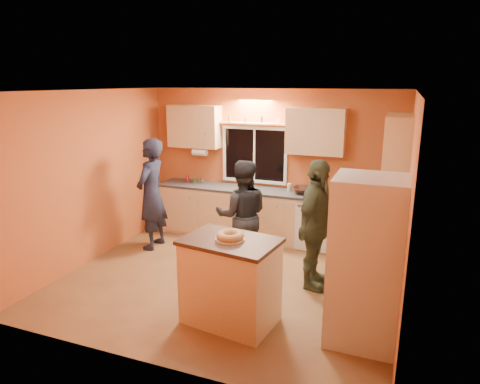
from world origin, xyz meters
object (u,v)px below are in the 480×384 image
at_px(person_left, 152,194).
at_px(refrigerator, 366,261).
at_px(island, 230,281).
at_px(person_center, 242,215).
at_px(person_right, 316,225).

bearing_deg(person_left, refrigerator, 63.32).
bearing_deg(island, person_left, 149.23).
relative_size(refrigerator, person_left, 0.98).
distance_m(refrigerator, person_left, 3.83).
bearing_deg(person_center, person_left, -29.97).
bearing_deg(person_right, refrigerator, -136.85).
xyz_separation_m(refrigerator, person_center, (-1.85, 1.26, -0.08)).
bearing_deg(person_center, island, 83.60).
xyz_separation_m(island, person_right, (0.72, 1.22, 0.36)).
height_order(island, person_right, person_right).
bearing_deg(person_center, person_right, 146.42).
bearing_deg(person_center, refrigerator, 123.86).
xyz_separation_m(refrigerator, person_left, (-3.53, 1.49, 0.02)).
bearing_deg(island, person_right, 67.51).
bearing_deg(refrigerator, person_center, 145.81).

